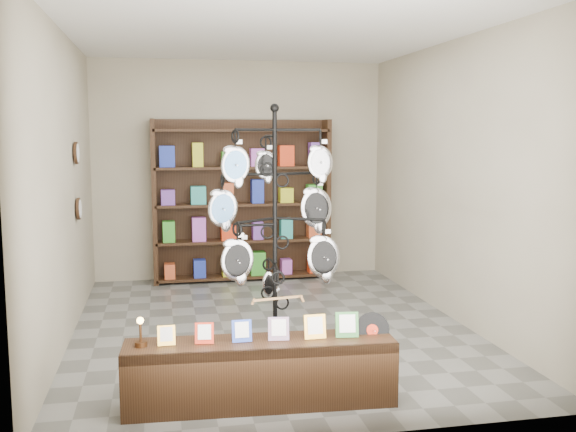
# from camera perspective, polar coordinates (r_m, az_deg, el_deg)

# --- Properties ---
(ground) EXTENTS (5.00, 5.00, 0.00)m
(ground) POSITION_cam_1_polar(r_m,az_deg,el_deg) (6.78, -1.50, -9.86)
(ground) COLOR slate
(ground) RESTS_ON ground
(room_envelope) EXTENTS (5.00, 5.00, 5.00)m
(room_envelope) POSITION_cam_1_polar(r_m,az_deg,el_deg) (6.48, -1.56, 5.96)
(room_envelope) COLOR #B1A88E
(room_envelope) RESTS_ON ground
(display_tree) EXTENTS (1.15, 1.00, 2.25)m
(display_tree) POSITION_cam_1_polar(r_m,az_deg,el_deg) (5.35, -1.18, -0.25)
(display_tree) COLOR black
(display_tree) RESTS_ON ground
(front_shelf) EXTENTS (2.01, 0.52, 0.70)m
(front_shelf) POSITION_cam_1_polar(r_m,az_deg,el_deg) (4.89, -2.45, -13.72)
(front_shelf) COLOR black
(front_shelf) RESTS_ON ground
(back_shelving) EXTENTS (2.42, 0.36, 2.20)m
(back_shelving) POSITION_cam_1_polar(r_m,az_deg,el_deg) (8.81, -4.09, 0.94)
(back_shelving) COLOR black
(back_shelving) RESTS_ON ground
(wall_clocks) EXTENTS (0.03, 0.24, 0.84)m
(wall_clocks) POSITION_cam_1_polar(r_m,az_deg,el_deg) (7.26, -18.21, 2.97)
(wall_clocks) COLOR black
(wall_clocks) RESTS_ON ground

